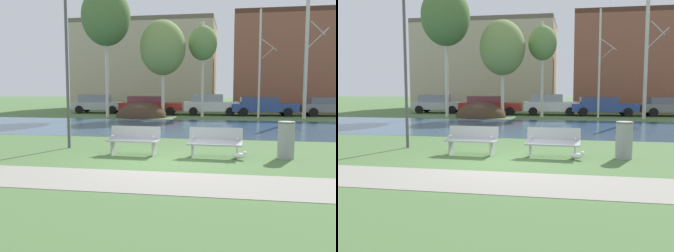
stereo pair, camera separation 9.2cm
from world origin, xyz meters
The scene contains 21 objects.
ground_plane centered at (0.00, 10.00, 0.00)m, with size 120.00×120.00×0.00m, color #4C703D.
paved_path_strip centered at (0.00, -2.11, 0.01)m, with size 60.00×1.94×0.01m, color gray.
river_band centered at (0.00, 9.27, 0.00)m, with size 80.00×8.82×0.01m, color #33516B.
soil_mound centered at (-4.55, 15.16, 0.00)m, with size 3.58×2.79×2.11m, color #423021.
bench_left centered at (-1.24, 1.05, 0.47)m, with size 1.63×0.64×0.87m.
bench_right centered at (1.25, 1.05, 0.47)m, with size 1.63×0.64×0.87m.
trash_bin centered at (3.31, 1.21, 0.56)m, with size 0.51×0.51×1.09m.
seagull centered at (1.97, 0.74, 0.13)m, with size 0.45×0.17×0.26m.
streetlamp centered at (-3.78, 1.92, 3.92)m, with size 0.32×0.32×5.97m.
birch_far_left centered at (-6.94, 14.95, 6.94)m, with size 3.38×3.38×9.00m.
birch_left centered at (-3.04, 15.40, 4.80)m, with size 3.15×3.15×6.70m.
birch_center_left centered at (-0.35, 16.21, 5.12)m, with size 2.01×2.01×6.63m.
birch_center centered at (3.56, 16.25, 3.73)m, with size 1.20×2.00×7.37m.
birch_center_right centered at (6.49, 15.68, 4.05)m, with size 1.47×2.42×7.94m.
parked_van_nearest_silver centered at (-9.13, 18.86, 0.79)m, with size 4.22×2.29×1.50m.
parked_sedan_second_red centered at (-4.58, 18.05, 0.76)m, with size 4.88×2.30×1.42m.
parked_hatch_third_white centered at (0.10, 18.22, 0.82)m, with size 4.21×2.22×1.58m.
parked_wagon_fourth_blue centered at (3.95, 18.18, 0.74)m, with size 4.85×2.20×1.38m.
parked_suv_fifth_grey centered at (8.68, 18.60, 0.74)m, with size 4.32×2.23×1.38m.
building_beige_block centered at (-6.67, 26.72, 4.23)m, with size 13.37×7.83×8.47m.
building_brick_low centered at (8.12, 25.41, 4.28)m, with size 12.60×7.42×8.56m.
Camera 1 is at (1.73, -9.86, 2.06)m, focal length 39.34 mm.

